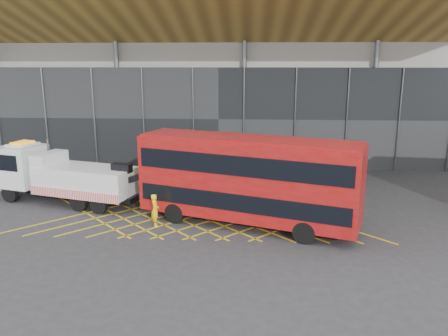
{
  "coord_description": "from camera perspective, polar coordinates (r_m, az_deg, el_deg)",
  "views": [
    {
      "loc": [
        4.41,
        -23.11,
        8.37
      ],
      "look_at": [
        3.0,
        1.5,
        2.4
      ],
      "focal_mm": 35.0,
      "sensor_mm": 36.0,
      "label": 1
    }
  ],
  "objects": [
    {
      "name": "worker",
      "position": [
        23.21,
        -8.98,
        -5.44
      ],
      "size": [
        0.6,
        0.73,
        1.72
      ],
      "primitive_type": "imported",
      "rotation": [
        0.0,
        0.0,
        1.92
      ],
      "color": "yellow",
      "rests_on": "ground_plane"
    },
    {
      "name": "bus_towed",
      "position": [
        22.52,
        3.01,
        -1.24
      ],
      "size": [
        11.7,
        6.43,
        4.69
      ],
      "rotation": [
        0.0,
        0.0,
        -0.35
      ],
      "color": "maroon",
      "rests_on": "ground_plane"
    },
    {
      "name": "road_markings",
      "position": [
        24.74,
        -3.46,
        -6.17
      ],
      "size": [
        19.96,
        7.16,
        0.01
      ],
      "color": "gold",
      "rests_on": "ground_plane"
    },
    {
      "name": "construction_building",
      "position": [
        41.59,
        -0.15,
        14.44
      ],
      "size": [
        55.0,
        23.97,
        18.0
      ],
      "color": "gray",
      "rests_on": "ground_plane"
    },
    {
      "name": "recovery_truck",
      "position": [
        28.26,
        -20.51,
        -0.91
      ],
      "size": [
        10.54,
        4.92,
        3.69
      ],
      "rotation": [
        0.0,
        0.0,
        -0.28
      ],
      "color": "black",
      "rests_on": "ground_plane"
    },
    {
      "name": "ground_plane",
      "position": [
        24.98,
        -7.13,
        -6.08
      ],
      "size": [
        120.0,
        120.0,
        0.0
      ],
      "primitive_type": "plane",
      "color": "#2A2A2D"
    }
  ]
}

